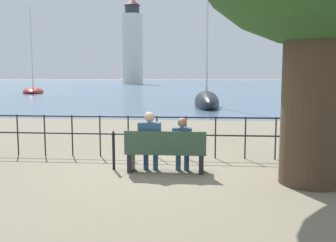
{
  "coord_description": "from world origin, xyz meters",
  "views": [
    {
      "loc": [
        0.76,
        -7.78,
        2.0
      ],
      "look_at": [
        0.0,
        0.5,
        1.03
      ],
      "focal_mm": 40.0,
      "sensor_mm": 36.0,
      "label": 1
    }
  ],
  "objects": [
    {
      "name": "ground_plane",
      "position": [
        0.0,
        0.0,
        0.0
      ],
      "size": [
        1000.0,
        1000.0,
        0.0
      ],
      "primitive_type": "plane",
      "color": "#7A705B"
    },
    {
      "name": "harbor_water",
      "position": [
        0.0,
        159.83,
        0.0
      ],
      "size": [
        600.0,
        300.0,
        0.01
      ],
      "color": "slate",
      "rests_on": "ground_plane"
    },
    {
      "name": "park_bench",
      "position": [
        0.0,
        -0.06,
        0.43
      ],
      "size": [
        1.7,
        0.45,
        0.9
      ],
      "color": "#334C38",
      "rests_on": "ground_plane"
    },
    {
      "name": "seated_person_left",
      "position": [
        -0.35,
        0.01,
        0.7
      ],
      "size": [
        0.47,
        0.35,
        1.28
      ],
      "color": "navy",
      "rests_on": "ground_plane"
    },
    {
      "name": "seated_person_right",
      "position": [
        0.35,
        0.02,
        0.64
      ],
      "size": [
        0.41,
        0.35,
        1.16
      ],
      "color": "navy",
      "rests_on": "ground_plane"
    },
    {
      "name": "promenade_railing",
      "position": [
        0.0,
        1.43,
        0.69
      ],
      "size": [
        12.45,
        0.04,
        1.05
      ],
      "color": "black",
      "rests_on": "ground_plane"
    },
    {
      "name": "closed_umbrella",
      "position": [
        -1.15,
        0.08,
        0.49
      ],
      "size": [
        0.09,
        0.09,
        0.87
      ],
      "color": "black",
      "rests_on": "ground_plane"
    },
    {
      "name": "sailboat_1",
      "position": [
        -20.94,
        38.66,
        0.28
      ],
      "size": [
        4.25,
        6.52,
        11.27
      ],
      "rotation": [
        0.0,
        0.0,
        0.32
      ],
      "color": "maroon",
      "rests_on": "ground_plane"
    },
    {
      "name": "sailboat_3",
      "position": [
        1.05,
        18.34,
        0.38
      ],
      "size": [
        2.0,
        7.55,
        12.85
      ],
      "rotation": [
        0.0,
        0.0,
        0.05
      ],
      "color": "black",
      "rests_on": "ground_plane"
    },
    {
      "name": "harbor_lighthouse",
      "position": [
        -20.75,
        107.3,
        12.0
      ],
      "size": [
        6.25,
        6.25,
        25.8
      ],
      "color": "silver",
      "rests_on": "ground_plane"
    }
  ]
}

